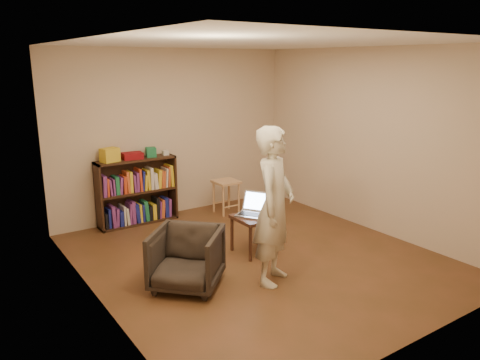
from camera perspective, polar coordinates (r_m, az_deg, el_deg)
floor at (r=5.97m, az=2.19°, el=-9.40°), size 4.50×4.50×0.00m
ceiling at (r=5.48m, az=2.46°, el=16.37°), size 4.50×4.50×0.00m
wall_back at (r=7.48m, az=-8.03°, el=5.68°), size 4.00×0.00×4.00m
wall_left at (r=4.70m, az=-17.68°, el=0.08°), size 0.00×4.50×4.50m
wall_right at (r=6.94m, az=15.75°, el=4.63°), size 0.00×4.50×4.50m
bookshelf at (r=7.23m, az=-12.45°, el=-1.79°), size 1.20×0.30×1.00m
box_yellow at (r=6.95m, az=-15.59°, el=2.96°), size 0.28×0.23×0.20m
red_cloth at (r=7.08m, az=-12.98°, el=2.90°), size 0.31×0.24×0.10m
box_green at (r=7.17m, az=-10.81°, el=3.35°), size 0.17×0.17×0.14m
box_white at (r=7.28m, az=-9.07°, el=3.30°), size 0.10×0.10×0.07m
stool at (r=7.53m, az=-1.70°, el=-0.85°), size 0.37×0.37×0.54m
armchair at (r=5.15m, az=-6.53°, el=-9.51°), size 1.01×1.01×0.66m
side_table at (r=5.99m, az=1.75°, el=-5.17°), size 0.48×0.48×0.49m
laptop at (r=6.01m, az=1.68°, el=-3.66°), size 0.52×0.52×0.27m
person at (r=5.08m, az=4.20°, el=-3.21°), size 0.76×0.71×1.75m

